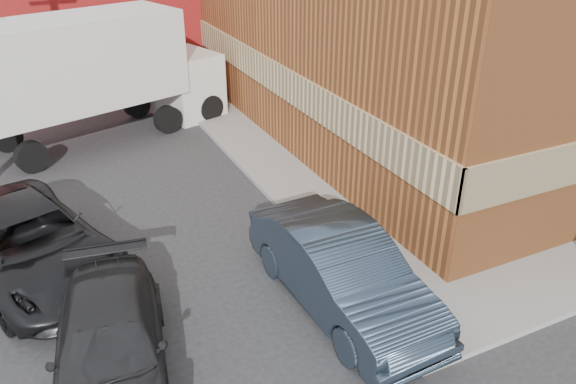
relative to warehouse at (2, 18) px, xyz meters
name	(u,v)px	position (x,y,z in m)	size (l,w,h in m)	color
ground	(387,307)	(6.00, -20.00, -2.81)	(90.00, 90.00, 0.00)	#28282B
sidewalk_west	(247,143)	(6.60, -11.00, -2.75)	(1.80, 18.00, 0.12)	gray
warehouse	(2,18)	(0.00, 0.00, 0.00)	(16.30, 8.30, 5.60)	maroon
sedan	(342,271)	(5.20, -19.50, -1.99)	(1.75, 5.01, 1.65)	#293645
suv_a	(31,243)	(-0.23, -15.70, -2.05)	(2.53, 5.50, 1.53)	black
suv_b	(110,346)	(0.75, -19.50, -2.15)	(1.87, 4.59, 1.33)	#242326
box_truck	(104,68)	(2.77, -8.19, -0.45)	(8.66, 4.80, 4.10)	silver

